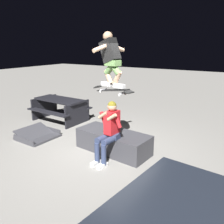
{
  "coord_description": "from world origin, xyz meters",
  "views": [
    {
      "loc": [
        -2.99,
        4.26,
        2.46
      ],
      "look_at": [
        -0.45,
        0.17,
        1.09
      ],
      "focal_mm": 37.67,
      "sensor_mm": 36.0,
      "label": 1
    }
  ],
  "objects_px": {
    "kicker_ramp": "(38,136)",
    "person_sitting_on_ledge": "(109,129)",
    "skateboard": "(113,90)",
    "skater_airborne": "(111,57)",
    "ledge_box_main": "(113,142)",
    "picnic_table_back": "(60,106)"
  },
  "relations": [
    {
      "from": "ledge_box_main",
      "to": "skater_airborne",
      "type": "distance_m",
      "value": 2.0
    },
    {
      "from": "skateboard",
      "to": "skater_airborne",
      "type": "xyz_separation_m",
      "value": [
        0.06,
        -0.01,
        0.69
      ]
    },
    {
      "from": "ledge_box_main",
      "to": "kicker_ramp",
      "type": "height_order",
      "value": "ledge_box_main"
    },
    {
      "from": "person_sitting_on_ledge",
      "to": "kicker_ramp",
      "type": "distance_m",
      "value": 2.46
    },
    {
      "from": "skater_airborne",
      "to": "kicker_ramp",
      "type": "distance_m",
      "value": 3.15
    },
    {
      "from": "ledge_box_main",
      "to": "picnic_table_back",
      "type": "xyz_separation_m",
      "value": [
        2.77,
        -1.11,
        0.26
      ]
    },
    {
      "from": "picnic_table_back",
      "to": "person_sitting_on_ledge",
      "type": "bearing_deg",
      "value": 152.18
    },
    {
      "from": "skater_airborne",
      "to": "kicker_ramp",
      "type": "bearing_deg",
      "value": 3.94
    },
    {
      "from": "skateboard",
      "to": "skater_airborne",
      "type": "height_order",
      "value": "skater_airborne"
    },
    {
      "from": "ledge_box_main",
      "to": "skateboard",
      "type": "relative_size",
      "value": 1.71
    },
    {
      "from": "person_sitting_on_ledge",
      "to": "kicker_ramp",
      "type": "bearing_deg",
      "value": -1.44
    },
    {
      "from": "skater_airborne",
      "to": "picnic_table_back",
      "type": "relative_size",
      "value": 0.64
    },
    {
      "from": "skateboard",
      "to": "skater_airborne",
      "type": "bearing_deg",
      "value": -11.86
    },
    {
      "from": "kicker_ramp",
      "to": "person_sitting_on_ledge",
      "type": "bearing_deg",
      "value": 178.56
    },
    {
      "from": "skater_airborne",
      "to": "picnic_table_back",
      "type": "xyz_separation_m",
      "value": [
        2.85,
        -1.33,
        -1.73
      ]
    },
    {
      "from": "kicker_ramp",
      "to": "skateboard",
      "type": "bearing_deg",
      "value": -176.44
    },
    {
      "from": "ledge_box_main",
      "to": "picnic_table_back",
      "type": "bearing_deg",
      "value": -21.76
    },
    {
      "from": "skateboard",
      "to": "picnic_table_back",
      "type": "relative_size",
      "value": 0.6
    },
    {
      "from": "person_sitting_on_ledge",
      "to": "skateboard",
      "type": "distance_m",
      "value": 0.83
    },
    {
      "from": "person_sitting_on_ledge",
      "to": "picnic_table_back",
      "type": "height_order",
      "value": "person_sitting_on_ledge"
    },
    {
      "from": "ledge_box_main",
      "to": "picnic_table_back",
      "type": "height_order",
      "value": "picnic_table_back"
    },
    {
      "from": "ledge_box_main",
      "to": "skateboard",
      "type": "xyz_separation_m",
      "value": [
        -0.13,
        0.24,
        1.29
      ]
    }
  ]
}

